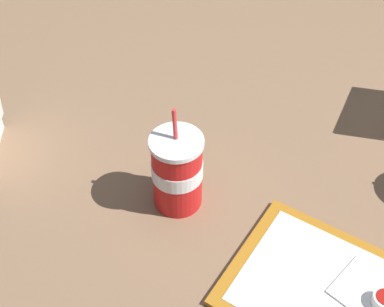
{
  "coord_description": "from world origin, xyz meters",
  "views": [
    {
      "loc": [
        -0.29,
        0.75,
        0.81
      ],
      "look_at": [
        -0.0,
        0.05,
        0.05
      ],
      "focal_mm": 50.0,
      "sensor_mm": 36.0,
      "label": 1
    }
  ],
  "objects": [
    {
      "name": "ketchup_cup",
      "position": [
        -0.41,
        0.22,
        0.03
      ],
      "size": [
        0.04,
        0.04,
        0.02
      ],
      "color": "white",
      "rests_on": "food_tray"
    },
    {
      "name": "ground_plane",
      "position": [
        0.0,
        0.0,
        0.0
      ],
      "size": [
        3.2,
        3.2,
        0.0
      ],
      "primitive_type": "plane",
      "color": "brown"
    },
    {
      "name": "food_tray",
      "position": [
        -0.34,
        0.23,
        0.01
      ],
      "size": [
        0.41,
        0.32,
        0.01
      ],
      "color": "#A56619",
      "rests_on": "ground_plane"
    },
    {
      "name": "napkin_stack",
      "position": [
        -0.38,
        0.2,
        0.02
      ],
      "size": [
        0.13,
        0.13,
        0.0
      ],
      "primitive_type": "cube",
      "rotation": [
        0.0,
        0.0,
        -0.37
      ],
      "color": "white",
      "rests_on": "food_tray"
    },
    {
      "name": "soda_cup_back",
      "position": [
        -0.01,
        0.13,
        0.08
      ],
      "size": [
        0.1,
        0.1,
        0.22
      ],
      "color": "red",
      "rests_on": "ground_plane"
    }
  ]
}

